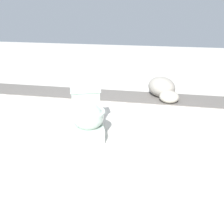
# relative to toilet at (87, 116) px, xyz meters

# --- Properties ---
(ground_plane) EXTENTS (14.00, 14.00, 0.00)m
(ground_plane) POSITION_rel_toilet_xyz_m (-0.05, 0.04, -0.22)
(ground_plane) COLOR beige
(gravel_strip) EXTENTS (0.56, 8.00, 0.01)m
(gravel_strip) POSITION_rel_toilet_xyz_m (-1.41, 0.54, -0.21)
(gravel_strip) COLOR #605B56
(gravel_strip) RESTS_ON ground
(toilet) EXTENTS (0.72, 0.56, 0.52)m
(toilet) POSITION_rel_toilet_xyz_m (0.00, 0.00, 0.00)
(toilet) COLOR #B2C6B7
(toilet) RESTS_ON ground
(boulder_near) EXTENTS (0.43, 0.43, 0.18)m
(boulder_near) POSITION_rel_toilet_xyz_m (-1.26, 0.98, -0.13)
(boulder_near) COLOR #ADA899
(boulder_near) RESTS_ON ground
(boulder_far) EXTENTS (0.66, 0.63, 0.33)m
(boulder_far) POSITION_rel_toilet_xyz_m (-1.53, 0.85, -0.06)
(boulder_far) COLOR gray
(boulder_far) RESTS_ON ground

